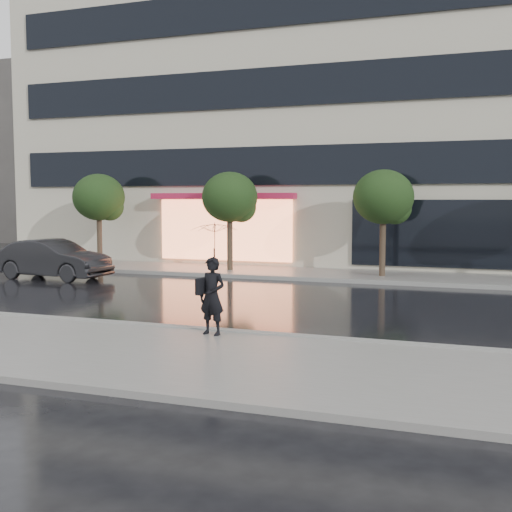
% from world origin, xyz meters
% --- Properties ---
extents(ground, '(120.00, 120.00, 0.00)m').
position_xyz_m(ground, '(0.00, 0.00, 0.00)').
color(ground, black).
rests_on(ground, ground).
extents(sidewalk_near, '(60.00, 4.50, 0.12)m').
position_xyz_m(sidewalk_near, '(0.00, -3.25, 0.06)').
color(sidewalk_near, slate).
rests_on(sidewalk_near, ground).
extents(sidewalk_far, '(60.00, 3.50, 0.12)m').
position_xyz_m(sidewalk_far, '(0.00, 10.25, 0.06)').
color(sidewalk_far, slate).
rests_on(sidewalk_far, ground).
extents(curb_near, '(60.00, 0.25, 0.14)m').
position_xyz_m(curb_near, '(0.00, -1.00, 0.07)').
color(curb_near, gray).
rests_on(curb_near, ground).
extents(curb_far, '(60.00, 0.25, 0.14)m').
position_xyz_m(curb_far, '(0.00, 8.50, 0.07)').
color(curb_far, gray).
rests_on(curb_far, ground).
extents(office_building, '(30.00, 12.76, 18.00)m').
position_xyz_m(office_building, '(-0.00, 17.97, 9.00)').
color(office_building, '#B8B29C').
rests_on(office_building, ground).
extents(bg_building_left, '(14.00, 10.00, 12.00)m').
position_xyz_m(bg_building_left, '(-28.00, 26.00, 6.00)').
color(bg_building_left, '#59544F').
rests_on(bg_building_left, ground).
extents(tree_far_west, '(2.20, 2.20, 3.99)m').
position_xyz_m(tree_far_west, '(-8.94, 10.03, 2.92)').
color(tree_far_west, '#33261C').
rests_on(tree_far_west, ground).
extents(tree_mid_west, '(2.20, 2.20, 3.99)m').
position_xyz_m(tree_mid_west, '(-2.94, 10.03, 2.92)').
color(tree_mid_west, '#33261C').
rests_on(tree_mid_west, ground).
extents(tree_mid_east, '(2.20, 2.20, 3.99)m').
position_xyz_m(tree_mid_east, '(3.06, 10.03, 2.92)').
color(tree_mid_east, '#33261C').
rests_on(tree_mid_east, ground).
extents(parked_car, '(4.49, 1.83, 1.45)m').
position_xyz_m(parked_car, '(-8.38, 6.00, 0.72)').
color(parked_car, black).
rests_on(parked_car, ground).
extents(pedestrian_with_umbrella, '(1.14, 1.15, 2.33)m').
position_xyz_m(pedestrian_with_umbrella, '(1.27, -1.51, 1.68)').
color(pedestrian_with_umbrella, black).
rests_on(pedestrian_with_umbrella, sidewalk_near).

